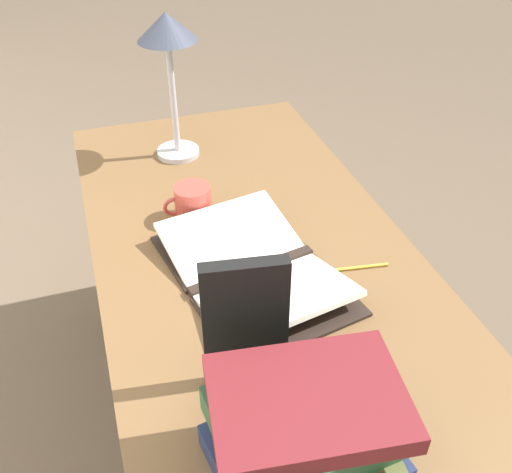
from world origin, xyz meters
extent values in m
plane|color=brown|center=(0.00, 0.00, 0.00)|extent=(12.00, 12.00, 0.00)
cube|color=brown|center=(0.00, 0.00, 0.71)|extent=(1.51, 0.73, 0.03)
cube|color=brown|center=(0.70, -0.32, 0.35)|extent=(0.06, 0.06, 0.70)
cube|color=brown|center=(0.70, 0.32, 0.35)|extent=(0.06, 0.06, 0.70)
cube|color=black|center=(-0.08, 0.03, 0.74)|extent=(0.08, 0.30, 0.02)
cube|color=black|center=(-0.20, 0.01, 0.73)|extent=(0.27, 0.35, 0.01)
cube|color=black|center=(0.04, 0.05, 0.73)|extent=(0.27, 0.35, 0.01)
cube|color=white|center=(-0.19, 0.01, 0.76)|extent=(0.25, 0.33, 0.06)
cube|color=white|center=(0.03, 0.05, 0.76)|extent=(0.25, 0.33, 0.06)
cube|color=#1E284C|center=(-0.54, 0.09, 0.75)|extent=(0.25, 0.29, 0.05)
cube|color=brown|center=(-0.54, 0.09, 0.80)|extent=(0.22, 0.25, 0.04)
cube|color=#234C2D|center=(-0.54, 0.09, 0.85)|extent=(0.22, 0.28, 0.05)
cube|color=maroon|center=(-0.54, 0.09, 0.89)|extent=(0.23, 0.30, 0.03)
cube|color=black|center=(-0.35, 0.13, 0.87)|extent=(0.05, 0.15, 0.27)
cylinder|color=#ADADB2|center=(0.51, 0.08, 0.74)|extent=(0.12, 0.12, 0.02)
cylinder|color=#ADADB2|center=(0.51, 0.08, 0.91)|extent=(0.02, 0.02, 0.32)
cone|color=#333847|center=(0.51, 0.08, 1.10)|extent=(0.16, 0.16, 0.07)
cylinder|color=#B74238|center=(0.17, 0.10, 0.78)|extent=(0.09, 0.09, 0.09)
torus|color=#B74238|center=(0.17, 0.16, 0.78)|extent=(0.01, 0.05, 0.05)
cylinder|color=gold|center=(-0.13, -0.20, 0.73)|extent=(0.03, 0.14, 0.01)
camera|label=1|loc=(-0.99, 0.32, 1.57)|focal=40.00mm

